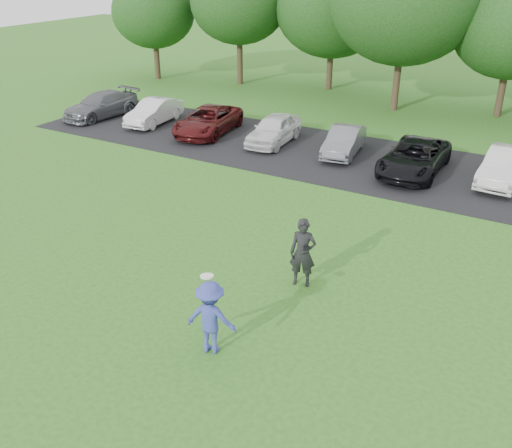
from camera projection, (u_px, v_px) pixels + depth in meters
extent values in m
plane|color=#2E651D|center=(178.00, 335.00, 12.77)|extent=(100.00, 100.00, 0.00)
cube|color=black|center=(375.00, 163.00, 22.87)|extent=(32.00, 6.50, 0.03)
imported|color=#3943A1|center=(211.00, 318.00, 11.94)|extent=(1.20, 0.87, 1.68)
cylinder|color=white|center=(207.00, 276.00, 11.24)|extent=(0.27, 0.27, 0.07)
imported|color=black|center=(303.00, 253.00, 14.31)|extent=(0.76, 0.60, 1.83)
cube|color=black|center=(307.00, 248.00, 13.97)|extent=(0.16, 0.13, 0.10)
imported|color=#5B5D63|center=(101.00, 105.00, 28.84)|extent=(2.10, 4.32, 1.21)
imported|color=silver|center=(154.00, 112.00, 27.72)|extent=(1.55, 3.64, 1.17)
imported|color=#4B1012|center=(208.00, 121.00, 26.26)|extent=(2.62, 4.57, 1.20)
imported|color=silver|center=(274.00, 129.00, 24.92)|extent=(1.72, 3.73, 1.24)
imported|color=slate|center=(344.00, 141.00, 23.59)|extent=(1.68, 3.55, 1.12)
imported|color=black|center=(414.00, 157.00, 21.63)|extent=(2.10, 4.44, 1.22)
imported|color=silver|center=(505.00, 166.00, 20.71)|extent=(1.53, 3.84, 1.24)
cylinder|color=#38281C|center=(157.00, 62.00, 37.21)|extent=(0.36, 0.36, 2.20)
ellipsoid|color=#214C19|center=(153.00, 12.00, 35.88)|extent=(5.20, 5.20, 4.42)
cylinder|color=#38281C|center=(240.00, 62.00, 35.70)|extent=(0.36, 0.36, 2.70)
ellipsoid|color=#214C19|center=(239.00, 1.00, 34.14)|extent=(5.94, 5.94, 5.05)
cylinder|color=#38281C|center=(330.00, 71.00, 34.42)|extent=(0.36, 0.36, 2.20)
ellipsoid|color=#214C19|center=(333.00, 7.00, 32.84)|extent=(6.68, 6.68, 5.68)
cylinder|color=#38281C|center=(396.00, 84.00, 29.87)|extent=(0.36, 0.36, 2.70)
ellipsoid|color=#214C19|center=(405.00, 0.00, 28.06)|extent=(7.42, 7.42, 6.31)
cylinder|color=#38281C|center=(501.00, 95.00, 28.81)|extent=(0.36, 0.36, 2.20)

